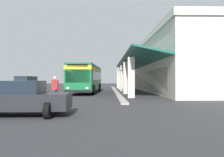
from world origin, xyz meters
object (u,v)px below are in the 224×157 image
object	(u,v)px
parked_sedan_charcoal	(16,98)
potted_palm	(126,87)
transit_bus	(86,77)
parked_suv_white	(26,83)
pedestrian	(55,88)

from	to	relation	value
parked_sedan_charcoal	potted_palm	bearing A→B (deg)	157.89
parked_sedan_charcoal	potted_palm	xyz separation A→B (m)	(-14.66, 5.96, -0.06)
parked_sedan_charcoal	transit_bus	bearing A→B (deg)	174.99
transit_bus	potted_palm	size ratio (longest dim) A/B	4.15
transit_bus	potted_palm	distance (m)	4.96
parked_suv_white	pedestrian	world-z (taller)	parked_suv_white
transit_bus	parked_suv_white	size ratio (longest dim) A/B	2.29
potted_palm	parked_suv_white	bearing A→B (deg)	-112.03
transit_bus	parked_suv_white	world-z (taller)	transit_bus
pedestrian	potted_palm	xyz separation A→B (m)	(-9.83, 5.46, -0.29)
parked_suv_white	transit_bus	bearing A→B (deg)	67.09
parked_sedan_charcoal	pedestrian	distance (m)	4.86
transit_bus	pedestrian	xyz separation A→B (m)	(11.51, -0.93, -0.87)
transit_bus	parked_sedan_charcoal	size ratio (longest dim) A/B	2.55
parked_sedan_charcoal	potted_palm	world-z (taller)	potted_palm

